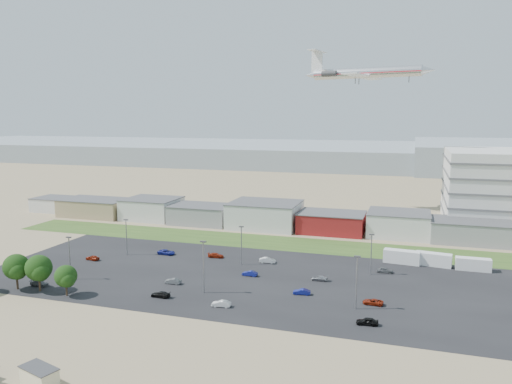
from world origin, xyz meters
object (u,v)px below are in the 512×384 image
at_px(parked_car_2, 367,321).
at_px(parked_car_4, 173,281).
at_px(parked_car_1, 302,292).
at_px(parked_car_13, 221,304).
at_px(portable_shed, 39,377).
at_px(parked_car_8, 385,270).
at_px(parked_car_7, 250,273).
at_px(airliner, 366,73).
at_px(parked_car_12, 319,278).
at_px(box_trailer_a, 402,257).
at_px(parked_car_9, 166,252).
at_px(parked_car_0, 373,302).
at_px(parked_car_5, 93,258).
at_px(parked_car_10, 40,283).
at_px(parked_car_11, 267,260).
at_px(parked_car_6, 216,255).
at_px(parked_car_3, 161,294).

xyz_separation_m(parked_car_2, parked_car_4, (-41.93, 9.27, -0.05)).
distance_m(parked_car_1, parked_car_13, 17.17).
bearing_deg(portable_shed, parked_car_8, 74.12).
bearing_deg(parked_car_7, parked_car_2, 57.14).
height_order(airliner, parked_car_12, airliner).
relative_size(box_trailer_a, parked_car_9, 1.88).
bearing_deg(parked_car_1, airliner, 170.55).
bearing_deg(parked_car_0, parked_car_5, -94.73).
bearing_deg(parked_car_5, parked_car_1, 88.87).
xyz_separation_m(parked_car_9, parked_car_10, (-14.23, -30.18, -0.05)).
bearing_deg(parked_car_2, portable_shed, -55.33).
height_order(parked_car_10, parked_car_12, parked_car_10).
bearing_deg(parked_car_11, parked_car_2, -146.53).
xyz_separation_m(airliner, parked_car_11, (-15.51, -74.11, -50.81)).
distance_m(portable_shed, parked_car_10, 43.60).
height_order(parked_car_0, parked_car_6, parked_car_6).
bearing_deg(airliner, parked_car_8, -69.02).
height_order(parked_car_2, parked_car_10, parked_car_2).
xyz_separation_m(parked_car_3, parked_car_8, (41.80, 29.87, 0.04)).
bearing_deg(portable_shed, parked_car_4, 109.32).
distance_m(parked_car_4, parked_car_7, 17.37).
bearing_deg(parked_car_0, parked_car_11, -124.17).
height_order(parked_car_3, parked_car_5, parked_car_5).
distance_m(parked_car_1, parked_car_10, 55.64).
xyz_separation_m(parked_car_2, parked_car_11, (-26.89, 30.45, 0.01)).
relative_size(parked_car_10, parked_car_12, 1.09).
height_order(parked_car_0, parked_car_2, parked_car_2).
bearing_deg(portable_shed, parked_car_10, 147.44).
distance_m(parked_car_2, parked_car_5, 72.09).
height_order(portable_shed, parked_car_5, portable_shed).
distance_m(parked_car_4, parked_car_5, 29.30).
xyz_separation_m(parked_car_10, parked_car_12, (56.21, 21.44, -0.05)).
height_order(portable_shed, parked_car_3, portable_shed).
bearing_deg(parked_car_1, parked_car_7, -128.49).
bearing_deg(parked_car_10, parked_car_0, -83.23).
height_order(parked_car_3, parked_car_8, parked_car_8).
relative_size(parked_car_1, parked_car_6, 0.86).
xyz_separation_m(airliner, parked_car_7, (-16.43, -85.19, -50.89)).
distance_m(parked_car_6, parked_car_7, 17.29).
relative_size(parked_car_2, parked_car_5, 1.04).
bearing_deg(parked_car_7, parked_car_11, 177.28).
relative_size(parked_car_4, parked_car_11, 0.90).
relative_size(portable_shed, parked_car_0, 1.37).
height_order(parked_car_3, parked_car_9, parked_car_9).
xyz_separation_m(parked_car_9, parked_car_12, (41.98, -8.74, -0.10)).
bearing_deg(box_trailer_a, parked_car_7, -141.45).
relative_size(box_trailer_a, parked_car_1, 2.44).
bearing_deg(parked_car_8, parked_car_9, 88.05).
height_order(parked_car_2, parked_car_8, parked_car_2).
height_order(parked_car_4, parked_car_11, parked_car_11).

